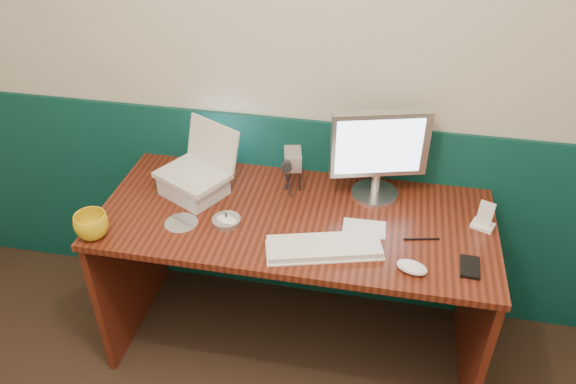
% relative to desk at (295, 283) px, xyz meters
% --- Properties ---
extents(back_wall, '(3.50, 0.04, 2.50)m').
position_rel_desk_xyz_m(back_wall, '(-0.08, 0.37, 0.88)').
color(back_wall, beige).
rests_on(back_wall, ground).
extents(wainscot, '(3.48, 0.02, 1.00)m').
position_rel_desk_xyz_m(wainscot, '(-0.08, 0.36, 0.12)').
color(wainscot, '#073432').
rests_on(wainscot, ground).
extents(desk, '(1.60, 0.70, 0.75)m').
position_rel_desk_xyz_m(desk, '(0.00, 0.00, 0.00)').
color(desk, '#37140A').
rests_on(desk, ground).
extents(laptop_riser, '(0.31, 0.29, 0.08)m').
position_rel_desk_xyz_m(laptop_riser, '(-0.45, 0.07, 0.42)').
color(laptop_riser, silver).
rests_on(laptop_riser, desk).
extents(laptop, '(0.34, 0.32, 0.23)m').
position_rel_desk_xyz_m(laptop, '(-0.45, 0.07, 0.57)').
color(laptop, silver).
rests_on(laptop, laptop_riser).
extents(monitor, '(0.41, 0.22, 0.39)m').
position_rel_desk_xyz_m(monitor, '(0.31, 0.21, 0.57)').
color(monitor, silver).
rests_on(monitor, desk).
extents(keyboard, '(0.45, 0.25, 0.02)m').
position_rel_desk_xyz_m(keyboard, '(0.15, -0.19, 0.39)').
color(keyboard, white).
rests_on(keyboard, desk).
extents(mouse_right, '(0.13, 0.10, 0.04)m').
position_rel_desk_xyz_m(mouse_right, '(0.47, -0.24, 0.39)').
color(mouse_right, white).
rests_on(mouse_right, desk).
extents(mouse_left, '(0.11, 0.09, 0.03)m').
position_rel_desk_xyz_m(mouse_left, '(-0.26, -0.11, 0.39)').
color(mouse_left, white).
rests_on(mouse_left, desk).
extents(mug, '(0.14, 0.14, 0.10)m').
position_rel_desk_xyz_m(mug, '(-0.74, -0.28, 0.43)').
color(mug, gold).
rests_on(mug, desk).
extents(camcorder, '(0.10, 0.13, 0.18)m').
position_rel_desk_xyz_m(camcorder, '(-0.04, 0.16, 0.46)').
color(camcorder, '#AFB0B4').
rests_on(camcorder, desk).
extents(cd_spindle, '(0.11, 0.11, 0.02)m').
position_rel_desk_xyz_m(cd_spindle, '(-0.26, -0.10, 0.39)').
color(cd_spindle, '#B5BCC6').
rests_on(cd_spindle, desk).
extents(cd_loose_a, '(0.13, 0.13, 0.00)m').
position_rel_desk_xyz_m(cd_loose_a, '(-0.44, -0.13, 0.38)').
color(cd_loose_a, silver).
rests_on(cd_loose_a, desk).
extents(pen, '(0.14, 0.04, 0.01)m').
position_rel_desk_xyz_m(pen, '(0.50, -0.06, 0.38)').
color(pen, black).
rests_on(pen, desk).
extents(papers, '(0.17, 0.12, 0.00)m').
position_rel_desk_xyz_m(papers, '(0.28, -0.03, 0.38)').
color(papers, white).
rests_on(papers, desk).
extents(dock, '(0.10, 0.09, 0.02)m').
position_rel_desk_xyz_m(dock, '(0.74, 0.07, 0.38)').
color(dock, white).
rests_on(dock, desk).
extents(music_player, '(0.06, 0.05, 0.10)m').
position_rel_desk_xyz_m(music_player, '(0.74, 0.07, 0.44)').
color(music_player, white).
rests_on(music_player, dock).
extents(pda, '(0.07, 0.12, 0.01)m').
position_rel_desk_xyz_m(pda, '(0.68, -0.19, 0.38)').
color(pda, black).
rests_on(pda, desk).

